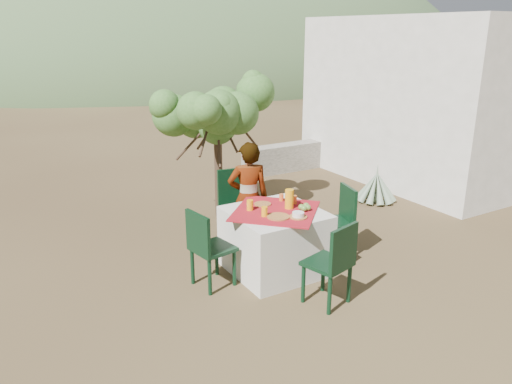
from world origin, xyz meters
TOP-DOWN VIEW (x-y plane):
  - ground at (0.00, 0.00)m, footprint 160.00×160.00m
  - table at (0.64, -0.24)m, footprint 1.30×1.30m
  - chair_far at (0.69, 0.77)m, footprint 0.51×0.51m
  - chair_near at (0.73, -1.22)m, footprint 0.51×0.51m
  - chair_left at (-0.22, -0.21)m, footprint 0.48×0.48m
  - chair_right at (1.57, -0.29)m, footprint 0.51×0.51m
  - person at (0.66, 0.42)m, footprint 0.61×0.50m
  - shrub_tree at (0.96, 1.81)m, footprint 1.61×1.58m
  - agave at (3.48, 1.03)m, footprint 0.68×0.68m
  - guesthouse at (5.60, 1.80)m, footprint 3.20×4.20m
  - stone_wall at (3.60, 3.40)m, footprint 2.60×0.35m
  - hill_near_right at (12.00, 36.00)m, footprint 48.00×48.00m
  - hill_far_right at (28.00, 46.00)m, footprint 36.00×36.00m
  - plate_far at (0.62, 0.01)m, footprint 0.21×0.21m
  - plate_near at (0.55, -0.44)m, footprint 0.26×0.26m
  - glass_far at (0.40, -0.08)m, footprint 0.08×0.08m
  - glass_near at (0.44, -0.34)m, footprint 0.07×0.07m
  - juice_pitcher at (0.83, -0.26)m, footprint 0.10×0.10m
  - bowl_plate at (0.74, -0.56)m, footprint 0.21×0.21m
  - white_bowl at (0.74, -0.56)m, footprint 0.13×0.13m
  - jar_left at (0.97, -0.16)m, footprint 0.06×0.06m
  - jar_right at (0.89, 0.01)m, footprint 0.06×0.06m
  - napkin_holder at (0.86, -0.19)m, footprint 0.08×0.05m
  - fruit_cluster at (0.94, -0.41)m, footprint 0.15×0.14m

SIDE VIEW (x-z plane):
  - ground at x=0.00m, z-range 0.00..0.00m
  - hill_near_right at x=12.00m, z-range -10.00..10.00m
  - hill_far_right at x=28.00m, z-range -7.00..7.00m
  - agave at x=3.48m, z-range -0.12..0.60m
  - stone_wall at x=3.60m, z-range 0.00..0.55m
  - table at x=0.64m, z-range 0.00..0.76m
  - chair_left at x=-0.22m, z-range 0.05..0.95m
  - chair_right at x=1.57m, z-range 0.05..0.96m
  - chair_near at x=0.73m, z-range 0.05..0.96m
  - chair_far at x=0.69m, z-range 0.05..1.05m
  - person at x=0.66m, z-range 0.00..1.45m
  - bowl_plate at x=0.74m, z-range 0.76..0.77m
  - plate_far at x=0.62m, z-range 0.76..0.78m
  - plate_near at x=0.55m, z-range 0.76..0.78m
  - white_bowl at x=0.74m, z-range 0.77..0.82m
  - fruit_cluster at x=0.94m, z-range 0.76..0.84m
  - jar_right at x=0.89m, z-range 0.76..0.85m
  - napkin_holder at x=0.86m, z-range 0.76..0.86m
  - jar_left at x=0.97m, z-range 0.76..0.86m
  - glass_near at x=0.44m, z-range 0.76..0.87m
  - glass_far at x=0.40m, z-range 0.76..0.88m
  - juice_pitcher at x=0.83m, z-range 0.76..0.99m
  - shrub_tree at x=0.96m, z-range 0.55..2.45m
  - guesthouse at x=5.60m, z-range 0.00..3.00m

